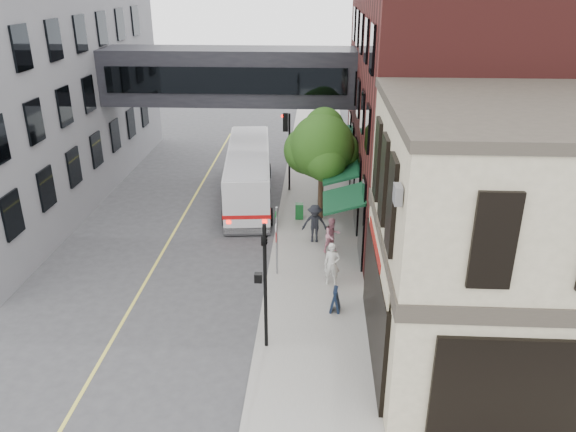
# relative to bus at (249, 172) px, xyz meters

# --- Properties ---
(ground) EXTENTS (120.00, 120.00, 0.00)m
(ground) POSITION_rel_bus_xyz_m (1.83, -15.96, -1.58)
(ground) COLOR #38383A
(ground) RESTS_ON ground
(sidewalk_main) EXTENTS (4.00, 60.00, 0.15)m
(sidewalk_main) POSITION_rel_bus_xyz_m (3.83, -1.96, -1.50)
(sidewalk_main) COLOR gray
(sidewalk_main) RESTS_ON ground
(corner_building) EXTENTS (10.19, 8.12, 8.45)m
(corner_building) POSITION_rel_bus_xyz_m (10.80, -13.96, 2.64)
(corner_building) COLOR tan
(corner_building) RESTS_ON ground
(brick_building) EXTENTS (13.76, 18.00, 14.00)m
(brick_building) POSITION_rel_bus_xyz_m (11.81, -0.96, 5.41)
(brick_building) COLOR #491917
(brick_building) RESTS_ON ground
(skyway_bridge) EXTENTS (14.00, 3.18, 3.00)m
(skyway_bridge) POSITION_rel_bus_xyz_m (-1.17, 2.04, 4.92)
(skyway_bridge) COLOR black
(skyway_bridge) RESTS_ON ground
(traffic_signal_near) EXTENTS (0.44, 0.22, 4.60)m
(traffic_signal_near) POSITION_rel_bus_xyz_m (2.20, -13.96, 1.41)
(traffic_signal_near) COLOR black
(traffic_signal_near) RESTS_ON sidewalk_main
(traffic_signal_far) EXTENTS (0.53, 0.28, 4.50)m
(traffic_signal_far) POSITION_rel_bus_xyz_m (2.09, 1.04, 1.76)
(traffic_signal_far) COLOR black
(traffic_signal_far) RESTS_ON sidewalk_main
(street_sign_pole) EXTENTS (0.08, 0.75, 3.00)m
(street_sign_pole) POSITION_rel_bus_xyz_m (2.22, -8.96, 0.36)
(street_sign_pole) COLOR gray
(street_sign_pole) RESTS_ON sidewalk_main
(street_tree) EXTENTS (3.80, 3.20, 5.60)m
(street_tree) POSITION_rel_bus_xyz_m (4.02, -2.74, 2.34)
(street_tree) COLOR #382619
(street_tree) RESTS_ON sidewalk_main
(lane_marking) EXTENTS (0.12, 40.00, 0.01)m
(lane_marking) POSITION_rel_bus_xyz_m (-3.17, -5.96, -1.57)
(lane_marking) COLOR #D8CC4C
(lane_marking) RESTS_ON ground
(bus) EXTENTS (3.34, 10.63, 2.81)m
(bus) POSITION_rel_bus_xyz_m (0.00, 0.00, 0.00)
(bus) COLOR silver
(bus) RESTS_ON ground
(pedestrian_a) EXTENTS (0.67, 0.46, 1.78)m
(pedestrian_a) POSITION_rel_bus_xyz_m (4.49, -9.69, -0.54)
(pedestrian_a) COLOR silver
(pedestrian_a) RESTS_ON sidewalk_main
(pedestrian_b) EXTENTS (1.00, 0.94, 1.64)m
(pedestrian_b) POSITION_rel_bus_xyz_m (4.56, -6.82, -0.61)
(pedestrian_b) COLOR pink
(pedestrian_b) RESTS_ON sidewalk_main
(pedestrian_c) EXTENTS (1.20, 0.71, 1.84)m
(pedestrian_c) POSITION_rel_bus_xyz_m (3.76, -5.79, -0.51)
(pedestrian_c) COLOR black
(pedestrian_c) RESTS_ON sidewalk_main
(newspaper_box) EXTENTS (0.42, 0.38, 0.81)m
(newspaper_box) POSITION_rel_bus_xyz_m (2.96, -3.12, -1.02)
(newspaper_box) COLOR #12511F
(newspaper_box) RESTS_ON sidewalk_main
(sandwich_board) EXTENTS (0.39, 0.56, 0.93)m
(sandwich_board) POSITION_rel_bus_xyz_m (4.59, -11.69, -0.96)
(sandwich_board) COLOR black
(sandwich_board) RESTS_ON sidewalk_main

